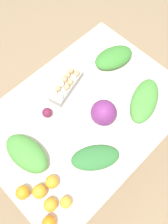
{
  "coord_description": "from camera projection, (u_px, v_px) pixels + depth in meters",
  "views": [
    {
      "loc": [
        -0.49,
        -0.49,
        2.18
      ],
      "look_at": [
        0.0,
        0.0,
        0.76
      ],
      "focal_mm": 40.0,
      "sensor_mm": 36.0,
      "label": 1
    }
  ],
  "objects": [
    {
      "name": "ground_plane",
      "position": [
        84.0,
        149.0,
        2.26
      ],
      "size": [
        8.0,
        8.0,
        0.0
      ],
      "primitive_type": "plane",
      "color": "#937A5B"
    },
    {
      "name": "dining_table",
      "position": [
        84.0,
        120.0,
        1.68
      ],
      "size": [
        1.3,
        0.93,
        0.74
      ],
      "color": "silver",
      "rests_on": "ground_plane"
    },
    {
      "name": "cabbage_purple",
      "position": [
        104.0,
        113.0,
        1.51
      ],
      "size": [
        0.16,
        0.16,
        0.16
      ],
      "primitive_type": "sphere",
      "color": "#7A2D75",
      "rests_on": "dining_table"
    },
    {
      "name": "egg_carton",
      "position": [
        66.0,
        85.0,
        1.63
      ],
      "size": [
        0.3,
        0.17,
        0.09
      ],
      "rotation": [
        0.0,
        0.0,
        3.41
      ],
      "color": "#A8A8A3",
      "rests_on": "dining_table"
    },
    {
      "name": "greens_bunch_dandelion",
      "position": [
        114.0,
        57.0,
        1.73
      ],
      "size": [
        0.32,
        0.24,
        0.09
      ],
      "primitive_type": "ellipsoid",
      "rotation": [
        0.0,
        0.0,
        6.01
      ],
      "color": "#3D8433",
      "rests_on": "dining_table"
    },
    {
      "name": "greens_bunch_kale",
      "position": [
        95.0,
        157.0,
        1.44
      ],
      "size": [
        0.32,
        0.28,
        0.06
      ],
      "primitive_type": "ellipsoid",
      "rotation": [
        0.0,
        0.0,
        2.53
      ],
      "color": "#337538",
      "rests_on": "dining_table"
    },
    {
      "name": "greens_bunch_scallion",
      "position": [
        27.0,
        153.0,
        1.43
      ],
      "size": [
        0.19,
        0.31,
        0.1
      ],
      "primitive_type": "ellipsoid",
      "rotation": [
        0.0,
        0.0,
        4.79
      ],
      "color": "#4C933D",
      "rests_on": "dining_table"
    },
    {
      "name": "greens_bunch_chard",
      "position": [
        144.0,
        100.0,
        1.59
      ],
      "size": [
        0.37,
        0.28,
        0.09
      ],
      "primitive_type": "ellipsoid",
      "rotation": [
        0.0,
        0.0,
        3.55
      ],
      "color": "#4C933D",
      "rests_on": "dining_table"
    },
    {
      "name": "beet_root",
      "position": [
        47.0,
        113.0,
        1.56
      ],
      "size": [
        0.06,
        0.06,
        0.06
      ],
      "primitive_type": "sphere",
      "color": "maroon",
      "rests_on": "dining_table"
    },
    {
      "name": "orange_0",
      "position": [
        39.0,
        192.0,
        1.34
      ],
      "size": [
        0.08,
        0.08,
        0.08
      ],
      "primitive_type": "sphere",
      "color": "orange",
      "rests_on": "dining_table"
    },
    {
      "name": "orange_1",
      "position": [
        52.0,
        182.0,
        1.37
      ],
      "size": [
        0.07,
        0.07,
        0.07
      ],
      "primitive_type": "sphere",
      "color": "orange",
      "rests_on": "dining_table"
    },
    {
      "name": "orange_2",
      "position": [
        50.0,
        205.0,
        1.32
      ],
      "size": [
        0.07,
        0.07,
        0.07
      ],
      "primitive_type": "sphere",
      "color": "orange",
      "rests_on": "dining_table"
    },
    {
      "name": "orange_3",
      "position": [
        66.0,
        202.0,
        1.33
      ],
      "size": [
        0.06,
        0.06,
        0.06
      ],
      "primitive_type": "sphere",
      "color": "#F9A833",
      "rests_on": "dining_table"
    },
    {
      "name": "orange_4",
      "position": [
        49.0,
        223.0,
        1.28
      ],
      "size": [
        0.07,
        0.07,
        0.07
      ],
      "primitive_type": "sphere",
      "color": "orange",
      "rests_on": "dining_table"
    },
    {
      "name": "orange_5",
      "position": [
        23.0,
        193.0,
        1.34
      ],
      "size": [
        0.08,
        0.08,
        0.08
      ],
      "primitive_type": "sphere",
      "color": "orange",
      "rests_on": "dining_table"
    }
  ]
}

